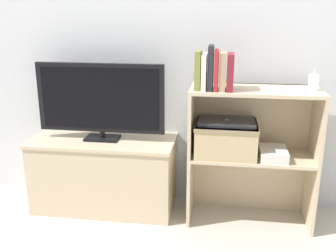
% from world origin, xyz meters
% --- Properties ---
extents(ground_plane, '(16.00, 16.00, 0.00)m').
position_xyz_m(ground_plane, '(0.00, 0.00, 0.00)').
color(ground_plane, '#BCB2A3').
extents(wall_back, '(10.00, 0.05, 2.40)m').
position_xyz_m(wall_back, '(0.00, 0.43, 1.20)').
color(wall_back, silver).
rests_on(wall_back, ground_plane).
extents(tv_stand, '(0.96, 0.42, 0.49)m').
position_xyz_m(tv_stand, '(-0.44, 0.20, 0.25)').
color(tv_stand, '#CCB793').
rests_on(tv_stand, ground_plane).
extents(tv, '(0.83, 0.14, 0.50)m').
position_xyz_m(tv, '(-0.44, 0.20, 0.76)').
color(tv, black).
rests_on(tv, tv_stand).
extents(bookshelf_lower_tier, '(0.77, 0.34, 0.45)m').
position_xyz_m(bookshelf_lower_tier, '(0.53, 0.23, 0.29)').
color(bookshelf_lower_tier, '#CCB793').
rests_on(bookshelf_lower_tier, ground_plane).
extents(bookshelf_upper_tier, '(0.77, 0.34, 0.42)m').
position_xyz_m(bookshelf_upper_tier, '(0.53, 0.23, 0.72)').
color(bookshelf_upper_tier, '#CCB793').
rests_on(bookshelf_upper_tier, bookshelf_lower_tier).
extents(book_olive, '(0.03, 0.13, 0.23)m').
position_xyz_m(book_olive, '(0.19, 0.10, 0.98)').
color(book_olive, olive).
rests_on(book_olive, bookshelf_upper_tier).
extents(book_ivory, '(0.03, 0.15, 0.21)m').
position_xyz_m(book_ivory, '(0.22, 0.10, 0.97)').
color(book_ivory, silver).
rests_on(book_ivory, bookshelf_upper_tier).
extents(book_charcoal, '(0.03, 0.14, 0.26)m').
position_xyz_m(book_charcoal, '(0.26, 0.10, 1.00)').
color(book_charcoal, '#232328').
rests_on(book_charcoal, bookshelf_upper_tier).
extents(book_crimson, '(0.02, 0.15, 0.23)m').
position_xyz_m(book_crimson, '(0.29, 0.10, 0.98)').
color(book_crimson, '#B22328').
rests_on(book_crimson, bookshelf_upper_tier).
extents(book_tan, '(0.04, 0.13, 0.22)m').
position_xyz_m(book_tan, '(0.33, 0.10, 0.98)').
color(book_tan, tan).
rests_on(book_tan, bookshelf_upper_tier).
extents(book_maroon, '(0.04, 0.15, 0.21)m').
position_xyz_m(book_maroon, '(0.37, 0.10, 0.97)').
color(book_maroon, maroon).
rests_on(book_maroon, bookshelf_upper_tier).
extents(baby_monitor, '(0.05, 0.04, 0.12)m').
position_xyz_m(baby_monitor, '(0.85, 0.17, 0.92)').
color(baby_monitor, white).
rests_on(baby_monitor, bookshelf_upper_tier).
extents(storage_basket_left, '(0.38, 0.31, 0.20)m').
position_xyz_m(storage_basket_left, '(0.36, 0.15, 0.56)').
color(storage_basket_left, tan).
rests_on(storage_basket_left, bookshelf_lower_tier).
extents(laptop, '(0.34, 0.23, 0.02)m').
position_xyz_m(laptop, '(0.36, 0.15, 0.66)').
color(laptop, '#2D2D33').
rests_on(laptop, storage_basket_left).
extents(magazine_stack, '(0.16, 0.22, 0.06)m').
position_xyz_m(magazine_stack, '(0.65, 0.12, 0.48)').
color(magazine_stack, silver).
rests_on(magazine_stack, bookshelf_lower_tier).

